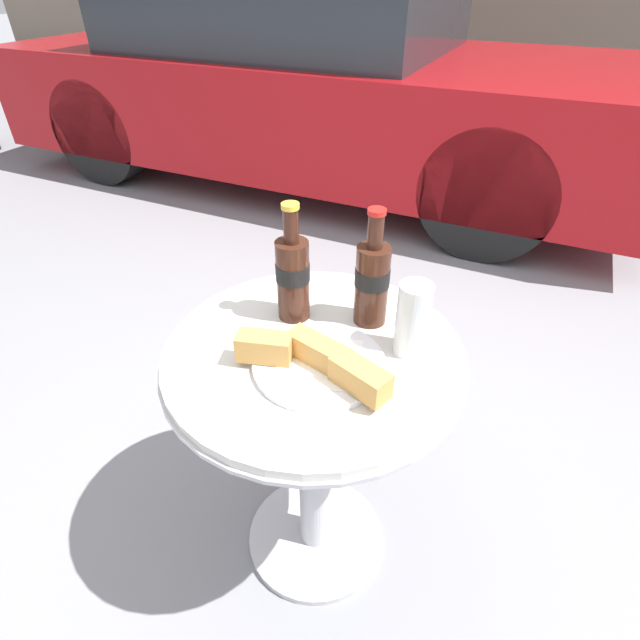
% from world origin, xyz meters
% --- Properties ---
extents(ground_plane, '(30.00, 30.00, 0.00)m').
position_xyz_m(ground_plane, '(0.00, 0.00, 0.00)').
color(ground_plane, gray).
extents(bistro_table, '(0.61, 0.61, 0.69)m').
position_xyz_m(bistro_table, '(0.00, 0.00, 0.49)').
color(bistro_table, '#B7B7BC').
rests_on(bistro_table, ground_plane).
extents(cola_bottle_left, '(0.07, 0.07, 0.25)m').
position_xyz_m(cola_bottle_left, '(0.07, 0.14, 0.79)').
color(cola_bottle_left, '#3D1E14').
rests_on(cola_bottle_left, bistro_table).
extents(cola_bottle_right, '(0.07, 0.07, 0.26)m').
position_xyz_m(cola_bottle_right, '(-0.09, 0.08, 0.79)').
color(cola_bottle_right, '#3D1E14').
rests_on(cola_bottle_right, bistro_table).
extents(drinking_glass, '(0.06, 0.06, 0.15)m').
position_xyz_m(drinking_glass, '(0.17, 0.07, 0.75)').
color(drinking_glass, '#C68923').
rests_on(drinking_glass, bistro_table).
extents(lunch_plate_near, '(0.31, 0.25, 0.07)m').
position_xyz_m(lunch_plate_near, '(0.03, -0.06, 0.71)').
color(lunch_plate_near, white).
rests_on(lunch_plate_near, bistro_table).
extents(parked_car, '(4.21, 1.70, 1.37)m').
position_xyz_m(parked_car, '(-1.27, 2.62, 0.65)').
color(parked_car, '#9E0F14').
rests_on(parked_car, ground_plane).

